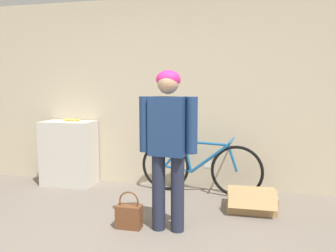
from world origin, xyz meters
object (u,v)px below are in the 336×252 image
person (168,136)px  banana (72,120)px  bicycle (200,167)px  handbag (129,215)px  cardboard_box (252,200)px

person → banana: bearing=151.5°
person → bicycle: 1.32m
handbag → bicycle: bearing=65.6°
person → handbag: size_ratio=4.13×
handbag → cardboard_box: size_ratio=0.69×
person → cardboard_box: 1.37m
banana → cardboard_box: banana is taller
banana → handbag: bearing=-44.7°
person → cardboard_box: (0.82, 0.74, -0.82)m
banana → handbag: banana is taller
handbag → cardboard_box: 1.44m
banana → bicycle: bearing=-1.5°
banana → cardboard_box: size_ratio=0.51×
bicycle → banana: 1.92m
person → bicycle: (0.17, 1.18, -0.57)m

